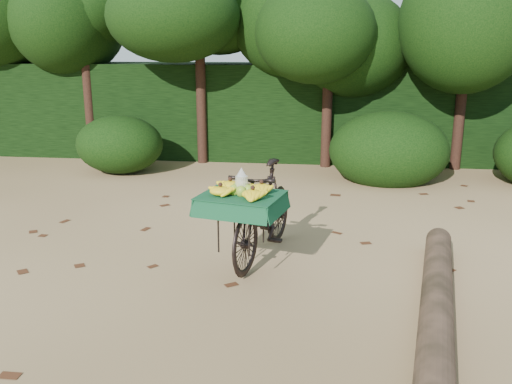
# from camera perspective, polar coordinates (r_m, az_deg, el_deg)

# --- Properties ---
(ground) EXTENTS (80.00, 80.00, 0.00)m
(ground) POSITION_cam_1_polar(r_m,az_deg,el_deg) (4.96, 1.17, -10.17)
(ground) COLOR tan
(ground) RESTS_ON ground
(vendor_bicycle) EXTENTS (0.96, 1.80, 1.00)m
(vendor_bicycle) POSITION_cam_1_polar(r_m,az_deg,el_deg) (5.48, 0.70, -2.02)
(vendor_bicycle) COLOR black
(vendor_bicycle) RESTS_ON ground
(fallen_log) EXTENTS (0.95, 3.52, 0.26)m
(fallen_log) POSITION_cam_1_polar(r_m,az_deg,el_deg) (4.48, 18.46, -12.12)
(fallen_log) COLOR brown
(fallen_log) RESTS_ON ground
(hedge_backdrop) EXTENTS (26.00, 1.80, 1.80)m
(hedge_backdrop) POSITION_cam_1_polar(r_m,az_deg,el_deg) (10.84, 4.80, 8.57)
(hedge_backdrop) COLOR black
(hedge_backdrop) RESTS_ON ground
(tree_row) EXTENTS (14.50, 2.00, 4.00)m
(tree_row) POSITION_cam_1_polar(r_m,az_deg,el_deg) (10.03, 0.89, 14.39)
(tree_row) COLOR black
(tree_row) RESTS_ON ground
(bush_clumps) EXTENTS (8.80, 1.70, 0.90)m
(bush_clumps) POSITION_cam_1_polar(r_m,az_deg,el_deg) (8.92, 7.36, 4.17)
(bush_clumps) COLOR black
(bush_clumps) RESTS_ON ground
(leaf_litter) EXTENTS (7.00, 7.30, 0.01)m
(leaf_litter) POSITION_cam_1_polar(r_m,az_deg,el_deg) (5.55, 1.89, -7.28)
(leaf_litter) COLOR #462412
(leaf_litter) RESTS_ON ground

